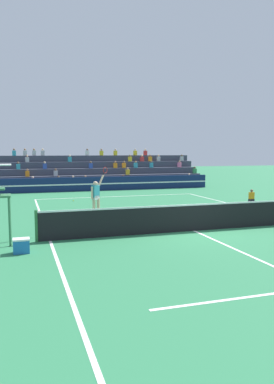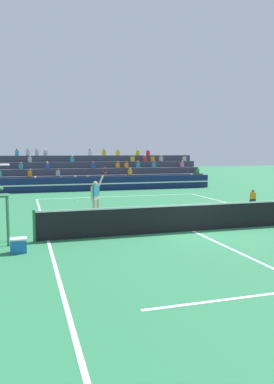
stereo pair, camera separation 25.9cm
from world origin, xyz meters
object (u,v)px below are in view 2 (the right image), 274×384
at_px(ball_kid_courtside, 253,198).
at_px(tennis_ball, 75,201).
at_px(equipment_cooler, 19,245).
at_px(tennis_player, 96,197).

xyz_separation_m(ball_kid_courtside, tennis_ball, (-10.04, 4.24, -0.30)).
height_order(ball_kid_courtside, equipment_cooler, ball_kid_courtside).
bearing_deg(tennis_player, equipment_cooler, -121.99).
xyz_separation_m(tennis_player, equipment_cooler, (-3.42, -5.48, -0.76)).
distance_m(tennis_player, tennis_ball, 6.26).
distance_m(ball_kid_courtside, equipment_cooler, 15.19).
bearing_deg(ball_kid_courtside, tennis_ball, 157.13).
xyz_separation_m(tennis_ball, equipment_cooler, (-3.21, -11.66, 0.19)).
xyz_separation_m(ball_kid_courtside, tennis_player, (-9.83, -1.95, 0.65)).
distance_m(tennis_player, equipment_cooler, 6.50).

